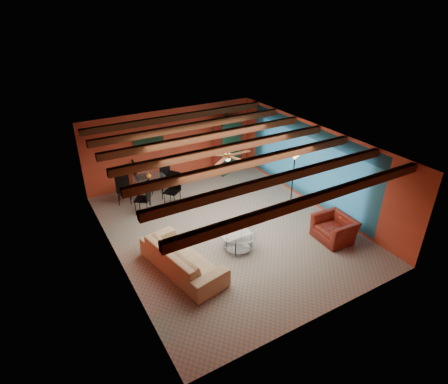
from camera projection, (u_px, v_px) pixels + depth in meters
room at (226, 154)px, 10.14m from camera, size 6.52×8.01×2.71m
sofa at (182, 258)px, 9.32m from camera, size 1.47×2.69×0.74m
armchair at (334, 228)px, 10.53m from camera, size 0.99×1.12×0.70m
coffee_table at (239, 241)px, 10.15m from camera, size 0.99×0.99×0.50m
dining_table at (150, 185)px, 12.46m from camera, size 2.82×2.82×1.16m
armoire at (228, 146)px, 14.50m from camera, size 1.26×0.94×2.00m
floor_lamp at (293, 179)px, 12.12m from camera, size 0.46×0.46×1.81m
ceiling_fan at (228, 156)px, 10.06m from camera, size 1.50×1.50×0.44m
painting at (148, 142)px, 13.02m from camera, size 1.05×0.03×0.65m
potted_plant at (228, 115)px, 13.92m from camera, size 0.52×0.48×0.47m
vase at (148, 166)px, 12.14m from camera, size 0.18×0.18×0.18m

